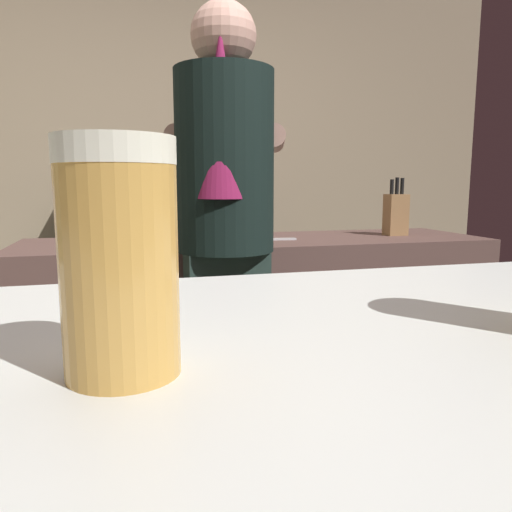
# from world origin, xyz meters

# --- Properties ---
(wall_back) EXTENTS (5.20, 0.10, 2.70)m
(wall_back) POSITION_xyz_m (0.00, 2.20, 1.35)
(wall_back) COLOR gray
(wall_back) RESTS_ON ground
(prep_counter) EXTENTS (2.10, 0.60, 0.92)m
(prep_counter) POSITION_xyz_m (0.35, 0.71, 0.46)
(prep_counter) COLOR brown
(prep_counter) RESTS_ON ground
(back_shelf) EXTENTS (0.82, 0.36, 1.15)m
(back_shelf) POSITION_xyz_m (-0.22, 1.92, 0.57)
(back_shelf) COLOR #363E3D
(back_shelf) RESTS_ON ground
(bartender) EXTENTS (0.50, 0.55, 1.76)m
(bartender) POSITION_xyz_m (0.10, 0.26, 1.03)
(bartender) COLOR #243530
(bartender) RESTS_ON ground
(knife_block) EXTENTS (0.10, 0.08, 0.28)m
(knife_block) POSITION_xyz_m (1.04, 0.71, 1.02)
(knife_block) COLOR olive
(knife_block) RESTS_ON prep_counter
(mixing_bowl) EXTENTS (0.19, 0.19, 0.05)m
(mixing_bowl) POSITION_xyz_m (0.03, 0.73, 0.94)
(mixing_bowl) COLOR silver
(mixing_bowl) RESTS_ON prep_counter
(chefs_knife) EXTENTS (0.24, 0.05, 0.01)m
(chefs_knife) POSITION_xyz_m (0.38, 0.66, 0.92)
(chefs_knife) COLOR silver
(chefs_knife) RESTS_ON prep_counter
(pint_glass_near) EXTENTS (0.07, 0.07, 0.15)m
(pint_glass_near) POSITION_xyz_m (-0.23, -1.09, 1.12)
(pint_glass_near) COLOR gold
(pint_glass_near) RESTS_ON bar_counter
(bottle_olive_oil) EXTENTS (0.05, 0.05, 0.24)m
(bottle_olive_oil) POSITION_xyz_m (-0.27, 1.92, 1.24)
(bottle_olive_oil) COLOR #2B5497
(bottle_olive_oil) RESTS_ON back_shelf
(bottle_hot_sauce) EXTENTS (0.07, 0.07, 0.26)m
(bottle_hot_sauce) POSITION_xyz_m (0.11, 1.94, 1.25)
(bottle_hot_sauce) COLOR red
(bottle_hot_sauce) RESTS_ON back_shelf
(bottle_vinegar) EXTENTS (0.05, 0.05, 0.20)m
(bottle_vinegar) POSITION_xyz_m (-0.12, 1.95, 1.23)
(bottle_vinegar) COLOR #488232
(bottle_vinegar) RESTS_ON back_shelf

